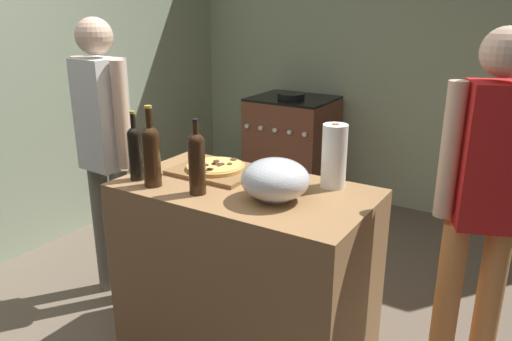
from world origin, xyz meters
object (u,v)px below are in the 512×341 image
mixing_bowl (275,179)px  paper_towel_roll (334,156)px  wine_bottle_amber (151,153)px  person_in_red (484,198)px  pizza (216,166)px  wine_bottle_clear (197,161)px  stove (292,150)px  wine_bottle_green (135,151)px  person_in_stripes (105,145)px

mixing_bowl → paper_towel_roll: 0.31m
paper_towel_roll → wine_bottle_amber: size_ratio=0.79×
wine_bottle_amber → person_in_red: bearing=23.0°
pizza → wine_bottle_clear: 0.31m
wine_bottle_clear → wine_bottle_amber: bearing=-173.2°
mixing_bowl → stove: (-0.98, 2.02, -0.52)m
stove → person_in_red: 2.40m
wine_bottle_green → stove: 2.23m
person_in_stripes → person_in_red: bearing=8.6°
wine_bottle_green → wine_bottle_clear: bearing=0.7°
person_in_red → person_in_stripes: bearing=-171.4°
paper_towel_roll → wine_bottle_clear: (-0.46, -0.39, 0.00)m
pizza → person_in_red: size_ratio=0.18×
pizza → stove: 2.00m
wine_bottle_clear → stove: (-0.66, 2.13, -0.58)m
paper_towel_roll → stove: size_ratio=0.30×
pizza → mixing_bowl: (0.42, -0.15, 0.06)m
pizza → paper_towel_roll: size_ratio=0.98×
stove → mixing_bowl: bearing=-64.2°
pizza → wine_bottle_green: wine_bottle_green is taller
paper_towel_roll → stove: 2.15m
paper_towel_roll → mixing_bowl: bearing=-118.0°
paper_towel_roll → stove: bearing=122.7°
wine_bottle_clear → person_in_stripes: 0.88m
wine_bottle_green → person_in_stripes: person_in_stripes is taller
mixing_bowl → person_in_red: person_in_red is taller
wine_bottle_amber → wine_bottle_clear: 0.24m
pizza → wine_bottle_amber: wine_bottle_amber is taller
wine_bottle_green → stove: (-0.30, 2.14, -0.57)m
wine_bottle_clear → person_in_stripes: (-0.84, 0.24, -0.11)m
pizza → stove: stove is taller
person_in_stripes → wine_bottle_amber: bearing=-23.8°
wine_bottle_clear → mixing_bowl: bearing=20.0°
pizza → person_in_stripes: person_in_stripes is taller
wine_bottle_green → person_in_red: (1.43, 0.53, -0.11)m
wine_bottle_amber → person_in_stripes: (-0.60, 0.27, -0.11)m
wine_bottle_green → person_in_red: size_ratio=0.20×
person_in_stripes → person_in_red: (1.91, 0.29, -0.01)m
mixing_bowl → wine_bottle_amber: bearing=-165.4°
paper_towel_roll → person_in_red: bearing=12.9°
paper_towel_roll → person_in_red: person_in_red is taller
wine_bottle_amber → person_in_stripes: person_in_stripes is taller
pizza → wine_bottle_clear: wine_bottle_clear is taller
stove → person_in_red: person_in_red is taller
wine_bottle_green → pizza: bearing=46.9°
person_in_red → wine_bottle_amber: bearing=-157.0°
wine_bottle_green → person_in_stripes: bearing=153.3°
wine_bottle_amber → wine_bottle_clear: bearing=6.8°
wine_bottle_clear → person_in_red: size_ratio=0.21×
paper_towel_roll → wine_bottle_clear: 0.60m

